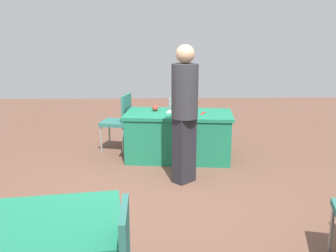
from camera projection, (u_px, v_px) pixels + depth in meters
ground_plane at (156, 199)px, 4.55m from camera, size 14.40×14.40×0.00m
table_foreground at (179, 136)px, 5.97m from camera, size 1.73×1.03×0.73m
chair_tucked_left at (119, 119)px, 6.32m from camera, size 0.53×0.53×0.96m
person_presenter at (185, 107)px, 4.86m from camera, size 0.48×0.48×1.80m
laptop_silver at (178, 109)px, 5.96m from camera, size 0.37×0.35×0.21m
yarn_ball at (155, 108)px, 6.01m from camera, size 0.10×0.10×0.10m
scissors_red at (203, 113)px, 5.84m from camera, size 0.10×0.18×0.01m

